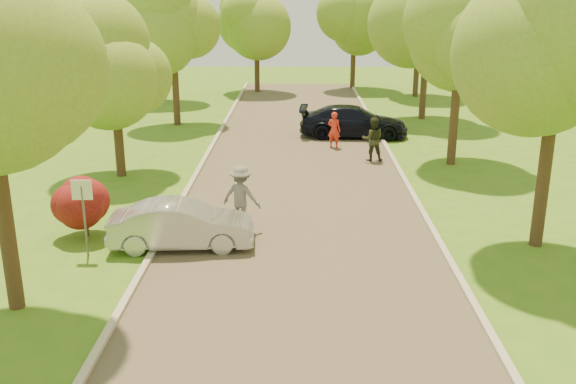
# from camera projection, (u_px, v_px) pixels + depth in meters

# --- Properties ---
(ground) EXTENTS (100.00, 100.00, 0.00)m
(ground) POSITION_uv_depth(u_px,v_px,m) (299.00, 331.00, 13.74)
(ground) COLOR #3B751C
(ground) RESTS_ON ground
(road) EXTENTS (8.00, 60.00, 0.01)m
(road) POSITION_uv_depth(u_px,v_px,m) (299.00, 209.00, 21.37)
(road) COLOR #4C4438
(road) RESTS_ON ground
(curb_left) EXTENTS (0.18, 60.00, 0.12)m
(curb_left) POSITION_uv_depth(u_px,v_px,m) (178.00, 207.00, 21.42)
(curb_left) COLOR #B2AD9E
(curb_left) RESTS_ON ground
(curb_right) EXTENTS (0.18, 60.00, 0.12)m
(curb_right) POSITION_uv_depth(u_px,v_px,m) (420.00, 208.00, 21.29)
(curb_right) COLOR #B2AD9E
(curb_right) RESTS_ON ground
(street_sign) EXTENTS (0.55, 0.06, 2.17)m
(street_sign) POSITION_uv_depth(u_px,v_px,m) (83.00, 202.00, 17.18)
(street_sign) COLOR #59595E
(street_sign) RESTS_ON ground
(red_shrub) EXTENTS (1.70, 1.70, 1.95)m
(red_shrub) POSITION_uv_depth(u_px,v_px,m) (84.00, 201.00, 18.76)
(red_shrub) COLOR #382619
(red_shrub) RESTS_ON ground
(tree_l_midb) EXTENTS (4.30, 4.20, 6.62)m
(tree_l_midb) POSITION_uv_depth(u_px,v_px,m) (117.00, 58.00, 23.92)
(tree_l_midb) COLOR #382619
(tree_l_midb) RESTS_ON ground
(tree_l_far) EXTENTS (4.92, 4.80, 7.79)m
(tree_l_far) POSITION_uv_depth(u_px,v_px,m) (176.00, 21.00, 33.18)
(tree_l_far) COLOR #382619
(tree_l_far) RESTS_ON ground
(tree_r_mida) EXTENTS (5.13, 5.00, 7.95)m
(tree_r_mida) POSITION_uv_depth(u_px,v_px,m) (568.00, 48.00, 16.74)
(tree_r_mida) COLOR #382619
(tree_r_mida) RESTS_ON ground
(tree_r_midb) EXTENTS (4.51, 4.40, 7.01)m
(tree_r_midb) POSITION_uv_depth(u_px,v_px,m) (465.00, 46.00, 25.53)
(tree_r_midb) COLOR #382619
(tree_r_midb) RESTS_ON ground
(tree_r_far) EXTENTS (5.33, 5.20, 8.34)m
(tree_r_far) POSITION_uv_depth(u_px,v_px,m) (433.00, 13.00, 34.77)
(tree_r_far) COLOR #382619
(tree_r_far) RESTS_ON ground
(tree_bg_a) EXTENTS (5.12, 5.00, 7.72)m
(tree_bg_a) POSITION_uv_depth(u_px,v_px,m) (162.00, 18.00, 40.89)
(tree_bg_a) COLOR #382619
(tree_bg_a) RESTS_ON ground
(tree_bg_b) EXTENTS (5.12, 5.00, 7.95)m
(tree_bg_b) POSITION_uv_depth(u_px,v_px,m) (423.00, 13.00, 42.47)
(tree_bg_b) COLOR #382619
(tree_bg_b) RESTS_ON ground
(tree_bg_c) EXTENTS (4.92, 4.80, 7.33)m
(tree_bg_c) POSITION_uv_depth(u_px,v_px,m) (259.00, 20.00, 44.70)
(tree_bg_c) COLOR #382619
(tree_bg_c) RESTS_ON ground
(tree_bg_d) EXTENTS (5.12, 5.00, 7.72)m
(tree_bg_d) POSITION_uv_depth(u_px,v_px,m) (358.00, 14.00, 46.41)
(tree_bg_d) COLOR #382619
(tree_bg_d) RESTS_ON ground
(silver_sedan) EXTENTS (4.13, 1.67, 1.33)m
(silver_sedan) POSITION_uv_depth(u_px,v_px,m) (182.00, 225.00, 18.05)
(silver_sedan) COLOR #AEAFB3
(silver_sedan) RESTS_ON ground
(dark_sedan) EXTENTS (5.46, 2.49, 1.55)m
(dark_sedan) POSITION_uv_depth(u_px,v_px,m) (353.00, 121.00, 31.76)
(dark_sedan) COLOR black
(dark_sedan) RESTS_ON ground
(longboard) EXTENTS (0.58, 1.00, 0.11)m
(longboard) POSITION_uv_depth(u_px,v_px,m) (242.00, 226.00, 19.59)
(longboard) COLOR black
(longboard) RESTS_ON ground
(skateboarder) EXTENTS (1.38, 1.07, 1.88)m
(skateboarder) POSITION_uv_depth(u_px,v_px,m) (241.00, 196.00, 19.31)
(skateboarder) COLOR slate
(skateboarder) RESTS_ON longboard
(person_striped) EXTENTS (0.73, 0.62, 1.68)m
(person_striped) POSITION_uv_depth(u_px,v_px,m) (334.00, 130.00, 29.53)
(person_striped) COLOR red
(person_striped) RESTS_ON ground
(person_olive) EXTENTS (0.92, 0.72, 1.88)m
(person_olive) POSITION_uv_depth(u_px,v_px,m) (373.00, 139.00, 27.20)
(person_olive) COLOR #2A2E1B
(person_olive) RESTS_ON ground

